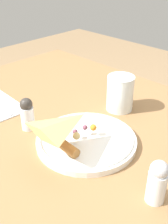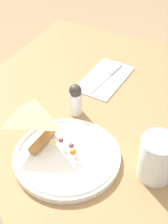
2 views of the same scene
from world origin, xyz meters
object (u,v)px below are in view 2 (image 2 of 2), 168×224
object	(u,v)px
milk_glass	(157,159)
dining_table	(99,159)
butter_knife	(107,76)
plate_pizza	(66,155)
napkin_folded	(105,79)
pepper_shaker	(76,99)

from	to	relation	value
milk_glass	dining_table	bearing A→B (deg)	-114.40
butter_knife	plate_pizza	bearing A→B (deg)	15.51
butter_knife	milk_glass	bearing A→B (deg)	47.45
milk_glass	napkin_folded	bearing A→B (deg)	-138.68
napkin_folded	pepper_shaker	xyz separation A→B (m)	(0.18, -0.01, 0.05)
dining_table	pepper_shaker	world-z (taller)	pepper_shaker
napkin_folded	pepper_shaker	distance (m)	0.19
butter_knife	pepper_shaker	bearing A→B (deg)	4.70
plate_pizza	butter_knife	bearing A→B (deg)	-171.65
plate_pizza	milk_glass	size ratio (longest dim) A/B	2.36
pepper_shaker	milk_glass	bearing A→B (deg)	67.31
plate_pizza	pepper_shaker	distance (m)	0.18
milk_glass	pepper_shaker	bearing A→B (deg)	-112.69
pepper_shaker	butter_knife	bearing A→B (deg)	177.54
plate_pizza	napkin_folded	bearing A→B (deg)	-171.23
plate_pizza	dining_table	bearing A→B (deg)	166.19
butter_knife	pepper_shaker	distance (m)	0.20
plate_pizza	milk_glass	xyz separation A→B (m)	(-0.05, 0.21, 0.04)
dining_table	milk_glass	size ratio (longest dim) A/B	9.40
dining_table	pepper_shaker	xyz separation A→B (m)	(-0.03, -0.09, 0.16)
butter_knife	dining_table	bearing A→B (deg)	27.74
milk_glass	napkin_folded	distance (m)	0.39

